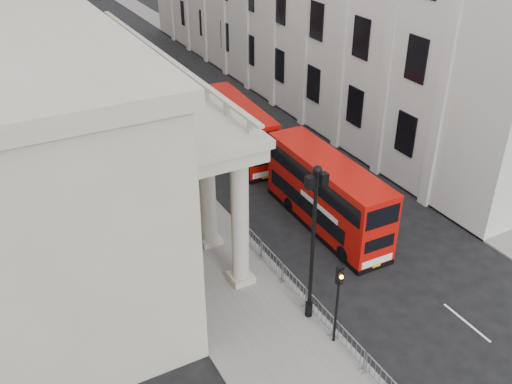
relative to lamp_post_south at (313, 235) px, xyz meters
The scene contains 15 objects.
ground 6.36m from the lamp_post_south, 81.47° to the right, with size 260.00×260.00×0.00m, color black.
sidewalk_west 26.56m from the lamp_post_south, 95.27° to the left, with size 6.00×140.00×0.12m, color slate.
sidewalk_east 29.97m from the lamp_post_south, 61.53° to the left, with size 3.00×140.00×0.12m, color slate.
kerb 26.45m from the lamp_post_south, 88.79° to the left, with size 0.20×140.00×0.14m, color slate.
portico_building 17.18m from the lamp_post_south, 125.27° to the left, with size 9.00×28.00×12.00m, color #A39D89.
lamp_post_south is the anchor object (origin of this frame).
lamp_post_mid 16.00m from the lamp_post_south, 90.00° to the left, with size 1.05×0.44×8.32m.
lamp_post_north 32.00m from the lamp_post_south, 90.00° to the left, with size 1.05×0.44×8.32m.
traffic_light 2.71m from the lamp_post_south, 87.16° to the right, with size 0.28×0.33×4.30m.
crowd_barriers 4.60m from the lamp_post_south, 81.98° to the right, with size 0.50×18.75×1.10m.
bus_near 8.81m from the lamp_post_south, 50.19° to the left, with size 2.66×10.31×4.43m.
bus_far 18.72m from the lamp_post_south, 73.97° to the left, with size 2.90×9.69×4.13m.
pedestrian_a 11.25m from the lamp_post_south, 107.77° to the left, with size 0.58×0.38×1.58m, color black.
pedestrian_b 16.20m from the lamp_post_south, 102.67° to the left, with size 0.91×0.71×1.87m, color black.
pedestrian_c 16.60m from the lamp_post_south, 96.01° to the left, with size 0.80×0.52×1.63m, color black.
Camera 1 is at (-12.96, -13.46, 19.53)m, focal length 40.00 mm.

